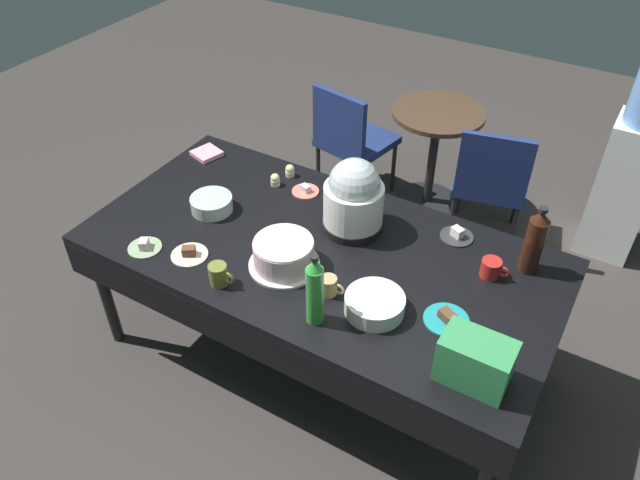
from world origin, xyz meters
TOP-DOWN VIEW (x-y plane):
  - ground at (0.00, 0.00)m, footprint 9.00×9.00m
  - potluck_table at (0.00, 0.00)m, footprint 2.20×1.10m
  - frosted_layer_cake at (-0.08, -0.18)m, footprint 0.32×0.32m
  - slow_cooker at (0.05, 0.22)m, footprint 0.30×0.30m
  - glass_salad_bowl at (-0.62, -0.02)m, footprint 0.21×0.21m
  - ceramic_snack_bowl at (0.40, -0.23)m, footprint 0.25×0.25m
  - dessert_plate_coral at (-0.29, 0.35)m, footprint 0.14×0.14m
  - dessert_plate_charcoal at (0.52, 0.40)m, footprint 0.16×0.16m
  - dessert_plate_sage at (-0.70, -0.41)m, footprint 0.16×0.16m
  - dessert_plate_cream at (-0.49, -0.35)m, footprint 0.17×0.17m
  - dessert_plate_teal at (0.67, -0.13)m, footprint 0.19×0.19m
  - cupcake_mint at (-0.14, 0.39)m, footprint 0.05×0.05m
  - cupcake_cocoa at (-0.44, 0.44)m, footprint 0.05×0.05m
  - cupcake_vanilla at (-0.46, 0.32)m, footprint 0.05×0.05m
  - soda_bottle_cola at (0.86, 0.35)m, footprint 0.09×0.09m
  - soda_bottle_lime_soda at (0.21, -0.39)m, footprint 0.07×0.07m
  - coffee_mug_red at (0.74, 0.22)m, footprint 0.13×0.09m
  - coffee_mug_tan at (0.18, -0.23)m, footprint 0.11×0.07m
  - coffee_mug_olive at (-0.26, -0.42)m, footprint 0.12×0.08m
  - soda_carton at (0.86, -0.35)m, footprint 0.26×0.16m
  - paper_napkin_stack at (-0.96, 0.37)m, footprint 0.17×0.17m
  - maroon_chair_left at (-0.56, 1.36)m, footprint 0.52×0.52m
  - maroon_chair_right at (0.42, 1.36)m, footprint 0.52×0.52m
  - round_cafe_table at (-0.05, 1.58)m, footprint 0.60×0.60m
  - water_cooler at (1.13, 1.72)m, footprint 0.32×0.32m

SIDE VIEW (x-z plane):
  - ground at x=0.00m, z-range 0.00..0.00m
  - maroon_chair_left at x=-0.56m, z-range 0.07..0.92m
  - maroon_chair_right at x=0.42m, z-range 0.07..0.92m
  - round_cafe_table at x=-0.05m, z-range 0.14..0.86m
  - water_cooler at x=1.13m, z-range -0.03..1.21m
  - potluck_table at x=0.00m, z-range 0.31..1.06m
  - dessert_plate_coral at x=-0.29m, z-range 0.74..0.78m
  - dessert_plate_teal at x=0.67m, z-range 0.74..0.79m
  - dessert_plate_sage at x=-0.70m, z-range 0.74..0.79m
  - dessert_plate_cream at x=-0.49m, z-range 0.74..0.79m
  - paper_napkin_stack at x=-0.96m, z-range 0.75..0.77m
  - dessert_plate_charcoal at x=0.52m, z-range 0.74..0.79m
  - cupcake_mint at x=-0.14m, z-range 0.75..0.82m
  - cupcake_cocoa at x=-0.44m, z-range 0.75..0.82m
  - cupcake_vanilla at x=-0.46m, z-range 0.75..0.82m
  - glass_salad_bowl at x=-0.62m, z-range 0.75..0.82m
  - ceramic_snack_bowl at x=0.40m, z-range 0.75..0.83m
  - coffee_mug_tan at x=0.18m, z-range 0.75..0.83m
  - coffee_mug_red at x=0.74m, z-range 0.75..0.83m
  - coffee_mug_olive at x=-0.26m, z-range 0.75..0.85m
  - frosted_layer_cake at x=-0.08m, z-range 0.75..0.89m
  - soda_carton at x=0.86m, z-range 0.75..0.95m
  - soda_bottle_cola at x=0.86m, z-range 0.74..1.08m
  - soda_bottle_lime_soda at x=0.21m, z-range 0.74..1.08m
  - slow_cooker at x=0.05m, z-range 0.74..1.11m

